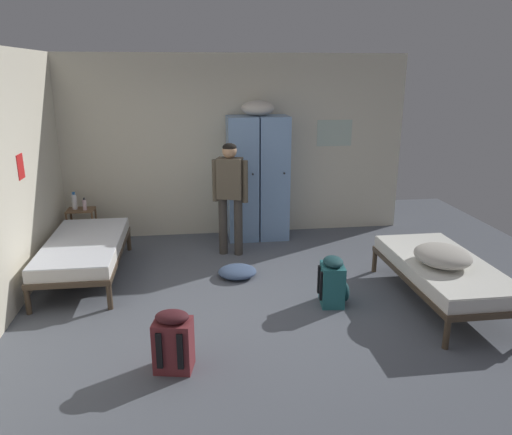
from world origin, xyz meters
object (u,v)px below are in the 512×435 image
Objects in this scene: bed_left_rear at (84,248)px; bed_right at (443,270)px; locker_bank at (258,176)px; water_bottle at (74,201)px; clothes_pile_denim at (237,272)px; lotion_bottle at (85,204)px; person_traveler at (230,189)px; shelf_unit at (82,224)px; bedding_heap at (443,256)px; backpack_teal at (333,282)px; backpack_maroon at (174,341)px.

bed_left_rear and bed_right have the same top height.
locker_bank reaches higher than water_bottle.
clothes_pile_denim is (1.87, -0.24, -0.31)m from bed_left_rear.
clothes_pile_denim is (-2.18, 0.99, -0.31)m from bed_right.
water_bottle is 1.42× the size of lotion_bottle.
locker_bank reaches higher than person_traveler.
bed_right is at bearing -28.70° from water_bottle.
shelf_unit is at bearing -177.75° from locker_bank.
lotion_bottle is at bearing -176.78° from locker_bank.
bedding_heap is (-0.08, -0.10, 0.21)m from bed_right.
bed_right is (1.72, -2.48, -0.59)m from locker_bank.
bed_right is at bearing -5.16° from backpack_teal.
backpack_maroon is at bearing -149.23° from backpack_teal.
clothes_pile_denim is at bearing 137.72° from backpack_teal.
bedding_heap is (3.97, -1.32, 0.21)m from bed_left_rear.
locker_bank is at bearing 55.25° from person_traveler.
lotion_bottle reaches higher than backpack_teal.
backpack_teal is (3.09, -2.27, -0.09)m from shelf_unit.
water_bottle reaches higher than shelf_unit.
water_bottle reaches higher than bedding_heap.
backpack_teal is at bearing -42.28° from clothes_pile_denim.
shelf_unit is 0.30× the size of bed_right.
lotion_bottle is at bearing 149.60° from bedding_heap.
lotion_bottle is (-0.18, 1.11, 0.27)m from bed_left_rear.
locker_bank reaches higher than bed_left_rear.
bed_right is 1.22× the size of person_traveler.
bedding_heap reaches higher than backpack_teal.
bedding_heap is at bearing -10.31° from backpack_teal.
person_traveler reaches higher than backpack_maroon.
person_traveler is 3.25× the size of clothes_pile_denim.
shelf_unit is 0.31m from lotion_bottle.
person_traveler is 2.88m from backpack_maroon.
person_traveler is 6.20× the size of water_bottle.
clothes_pile_denim is at bearing -33.28° from lotion_bottle.
water_bottle is (-0.08, 0.02, 0.34)m from shelf_unit.
person_traveler is at bearing 75.08° from backpack_maroon.
clothes_pile_denim is at bearing 152.60° from bedding_heap.
bedding_heap is at bearing -41.96° from person_traveler.
locker_bank reaches higher than lotion_bottle.
person_traveler reaches higher than bedding_heap.
water_bottle is (-0.33, 1.17, 0.30)m from bed_left_rear.
lotion_bottle is at bearing 165.23° from person_traveler.
bed_right is 1.22m from backpack_teal.
person_traveler reaches higher than bed_right.
bed_right is 4.84m from lotion_bottle.
bed_left_rear is 3.96× the size of clothes_pile_denim.
locker_bank is 2.68m from water_bottle.
shelf_unit reaches higher than backpack_teal.
backpack_maroon is at bearing -61.87° from bed_left_rear.
person_traveler is (2.11, -0.58, 0.60)m from shelf_unit.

